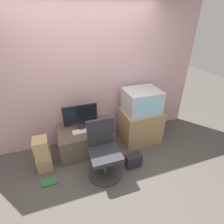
{
  "coord_description": "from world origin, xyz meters",
  "views": [
    {
      "loc": [
        -0.55,
        -1.67,
        2.29
      ],
      "look_at": [
        0.36,
        0.97,
        0.71
      ],
      "focal_mm": 28.0,
      "sensor_mm": 36.0,
      "label": 1
    }
  ],
  "objects": [
    {
      "name": "ground_plane",
      "position": [
        0.0,
        0.0,
        0.0
      ],
      "size": [
        12.0,
        12.0,
        0.0
      ],
      "primitive_type": "plane",
      "color": "#4C4742"
    },
    {
      "name": "side_stand",
      "position": [
        0.94,
        0.91,
        0.33
      ],
      "size": [
        0.74,
        0.59,
        0.66
      ],
      "color": "#A37F56",
      "rests_on": "ground_plane"
    },
    {
      "name": "keyboard",
      "position": [
        -0.21,
        0.89,
        0.47
      ],
      "size": [
        0.37,
        0.13,
        0.01
      ],
      "color": "white",
      "rests_on": "desk"
    },
    {
      "name": "main_monitor",
      "position": [
        -0.21,
        1.03,
        0.7
      ],
      "size": [
        0.61,
        0.18,
        0.46
      ],
      "color": "#2D2D2D",
      "rests_on": "desk"
    },
    {
      "name": "handbag",
      "position": [
        0.5,
        0.26,
        0.13
      ],
      "size": [
        0.26,
        0.14,
        0.34
      ],
      "color": "#232328",
      "rests_on": "ground_plane"
    },
    {
      "name": "desk",
      "position": [
        -0.17,
        0.94,
        0.23
      ],
      "size": [
        0.96,
        0.61,
        0.46
      ],
      "color": "brown",
      "rests_on": "ground_plane"
    },
    {
      "name": "cardboard_box_lower",
      "position": [
        -0.91,
        0.71,
        0.13
      ],
      "size": [
        0.24,
        0.27,
        0.26
      ],
      "color": "#A3845B",
      "rests_on": "ground_plane"
    },
    {
      "name": "book",
      "position": [
        -0.87,
        0.37,
        0.01
      ],
      "size": [
        0.23,
        0.14,
        0.02
      ],
      "color": "#2D6638",
      "rests_on": "ground_plane"
    },
    {
      "name": "wall_back",
      "position": [
        0.0,
        1.32,
        1.3
      ],
      "size": [
        4.4,
        0.05,
        2.6
      ],
      "color": "#CC9EA3",
      "rests_on": "ground_plane"
    },
    {
      "name": "mouse",
      "position": [
        0.02,
        0.9,
        0.48
      ],
      "size": [
        0.05,
        0.03,
        0.03
      ],
      "color": "black",
      "rests_on": "desk"
    },
    {
      "name": "cardboard_box_upper",
      "position": [
        -0.91,
        0.71,
        0.43
      ],
      "size": [
        0.22,
        0.24,
        0.34
      ],
      "color": "tan",
      "rests_on": "cardboard_box_lower"
    },
    {
      "name": "office_chair",
      "position": [
        -0.0,
        0.32,
        0.39
      ],
      "size": [
        0.55,
        0.55,
        0.92
      ],
      "color": "#333333",
      "rests_on": "ground_plane"
    },
    {
      "name": "crt_tv",
      "position": [
        0.93,
        0.92,
        0.87
      ],
      "size": [
        0.64,
        0.54,
        0.43
      ],
      "color": "#B7B7BC",
      "rests_on": "side_stand"
    }
  ]
}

